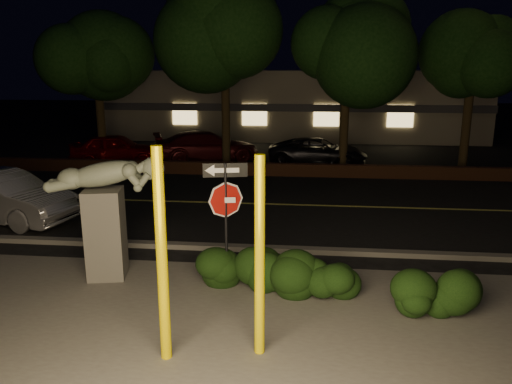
% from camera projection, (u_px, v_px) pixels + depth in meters
% --- Properties ---
extents(ground, '(90.00, 90.00, 0.00)m').
position_uv_depth(ground, '(279.00, 183.00, 18.53)').
color(ground, black).
rests_on(ground, ground).
extents(patio, '(14.00, 6.00, 0.02)m').
position_uv_depth(patio, '(237.00, 338.00, 7.92)').
color(patio, '#4C4944').
rests_on(patio, ground).
extents(road, '(80.00, 8.00, 0.01)m').
position_uv_depth(road, '(273.00, 204.00, 15.64)').
color(road, black).
rests_on(road, ground).
extents(lane_marking, '(80.00, 0.12, 0.00)m').
position_uv_depth(lane_marking, '(273.00, 204.00, 15.63)').
color(lane_marking, '#BBB84B').
rests_on(lane_marking, road).
extents(curb, '(80.00, 0.25, 0.12)m').
position_uv_depth(curb, '(260.00, 249.00, 11.67)').
color(curb, '#4C4944').
rests_on(curb, ground).
extents(brick_wall, '(40.00, 0.35, 0.50)m').
position_uv_depth(brick_wall, '(281.00, 170.00, 19.72)').
color(brick_wall, '#4C2918').
rests_on(brick_wall, ground).
extents(parking_lot, '(40.00, 12.00, 0.01)m').
position_uv_depth(parking_lot, '(287.00, 152.00, 25.28)').
color(parking_lot, black).
rests_on(parking_lot, ground).
extents(building, '(22.00, 10.20, 4.00)m').
position_uv_depth(building, '(293.00, 102.00, 32.50)').
color(building, gray).
rests_on(building, ground).
extents(tree_far_a, '(4.60, 4.60, 7.43)m').
position_uv_depth(tree_far_a, '(95.00, 39.00, 20.94)').
color(tree_far_a, black).
rests_on(tree_far_a, ground).
extents(tree_far_b, '(5.20, 5.20, 8.41)m').
position_uv_depth(tree_far_b, '(224.00, 20.00, 20.40)').
color(tree_far_b, black).
rests_on(tree_far_b, ground).
extents(tree_far_c, '(4.80, 4.80, 7.84)m').
position_uv_depth(tree_far_c, '(348.00, 29.00, 19.60)').
color(tree_far_c, black).
rests_on(tree_far_c, ground).
extents(tree_far_d, '(4.40, 4.40, 7.42)m').
position_uv_depth(tree_far_d, '(476.00, 35.00, 19.63)').
color(tree_far_d, black).
rests_on(tree_far_d, ground).
extents(yellow_pole_left, '(0.16, 0.16, 3.18)m').
position_uv_depth(yellow_pole_left, '(162.00, 258.00, 7.00)').
color(yellow_pole_left, '#EACE00').
rests_on(yellow_pole_left, ground).
extents(yellow_pole_right, '(0.15, 0.15, 3.04)m').
position_uv_depth(yellow_pole_right, '(260.00, 259.00, 7.16)').
color(yellow_pole_right, yellow).
rests_on(yellow_pole_right, ground).
extents(signpost, '(0.82, 0.18, 2.46)m').
position_uv_depth(signpost, '(226.00, 200.00, 9.40)').
color(signpost, black).
rests_on(signpost, ground).
extents(sculpture, '(2.32, 1.04, 2.48)m').
position_uv_depth(sculpture, '(106.00, 205.00, 9.90)').
color(sculpture, '#4C4944').
rests_on(sculpture, ground).
extents(hedge_center, '(2.03, 1.49, 0.96)m').
position_uv_depth(hedge_center, '(244.00, 262.00, 9.76)').
color(hedge_center, black).
rests_on(hedge_center, ground).
extents(hedge_right, '(1.78, 1.08, 1.11)m').
position_uv_depth(hedge_right, '(320.00, 270.00, 9.19)').
color(hedge_right, black).
rests_on(hedge_right, ground).
extents(hedge_far_right, '(1.44, 1.06, 0.91)m').
position_uv_depth(hedge_far_right, '(440.00, 295.00, 8.42)').
color(hedge_far_right, black).
rests_on(hedge_far_right, ground).
extents(silver_sedan, '(4.50, 2.48, 1.40)m').
position_uv_depth(silver_sedan, '(2.00, 197.00, 13.75)').
color(silver_sedan, silver).
rests_on(silver_sedan, ground).
extents(parked_car_red, '(4.16, 2.31, 1.34)m').
position_uv_depth(parked_car_red, '(116.00, 149.00, 22.17)').
color(parked_car_red, '#6B0406').
rests_on(parked_car_red, ground).
extents(parked_car_darkred, '(5.08, 3.44, 1.37)m').
position_uv_depth(parked_car_darkred, '(207.00, 147.00, 22.66)').
color(parked_car_darkred, '#400C10').
rests_on(parked_car_darkred, ground).
extents(parked_car_dark, '(4.42, 2.33, 1.19)m').
position_uv_depth(parked_car_dark, '(318.00, 152.00, 21.84)').
color(parked_car_dark, black).
rests_on(parked_car_dark, ground).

